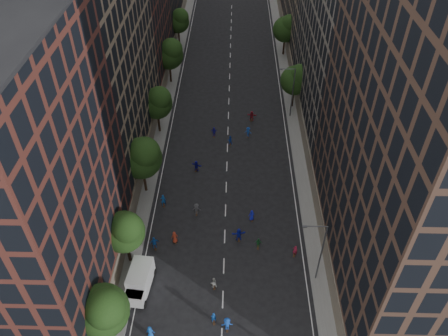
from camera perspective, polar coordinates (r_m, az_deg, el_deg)
name	(u,v)px	position (r m, az deg, el deg)	size (l,w,h in m)	color
ground	(228,133)	(71.80, 0.51, 4.66)	(240.00, 240.00, 0.00)	black
sidewalk_left	(161,106)	(78.96, -8.21, 8.02)	(4.00, 105.00, 0.15)	slate
sidewalk_right	(297,108)	(78.72, 9.46, 7.75)	(4.00, 105.00, 0.15)	slate
bldg_left_a	(17,185)	(44.53, -25.38, -2.07)	(14.00, 22.00, 30.00)	#4F241E
bldg_left_b	(83,48)	(61.91, -17.97, 14.66)	(14.00, 26.00, 34.00)	#826D55
bldg_left_c	(122,5)	(83.38, -13.21, 20.00)	(14.00, 20.00, 28.00)	#4F241E
bldg_right_a	(428,139)	(44.85, 25.13, 3.40)	(14.00, 30.00, 36.00)	#483126
bldg_right_b	(360,27)	(69.49, 17.30, 17.23)	(14.00, 28.00, 33.00)	#675F55
tree_left_0	(103,310)	(44.18, -15.50, -17.46)	(5.20, 5.20, 8.83)	black
tree_left_1	(125,231)	(50.15, -12.83, -8.00)	(4.80, 4.80, 8.21)	black
tree_left_2	(142,157)	(57.93, -10.65, 1.48)	(5.60, 5.60, 9.45)	black
tree_left_3	(157,102)	(69.39, -8.70, 8.53)	(5.00, 5.00, 8.58)	black
tree_left_4	(170,53)	(83.02, -7.13, 14.66)	(5.40, 5.40, 9.08)	black
tree_left_5	(179,20)	(97.66, -5.95, 18.64)	(4.80, 4.80, 8.33)	black
tree_right_a	(296,79)	(76.07, 9.43, 11.41)	(5.00, 5.00, 8.39)	black
tree_right_b	(287,28)	(93.74, 8.19, 17.66)	(5.20, 5.20, 8.83)	black
streetlamp_near	(320,250)	(48.80, 12.40, -10.44)	(2.64, 0.22, 9.06)	#595B60
streetlamp_far	(292,90)	(73.72, 8.82, 10.03)	(2.64, 0.22, 9.06)	#595B60
cargo_van	(139,281)	(50.79, -10.99, -14.27)	(2.93, 5.37, 2.75)	silver
skater_0	(150,332)	(48.00, -9.62, -20.42)	(0.85, 0.55, 1.74)	blue
skater_1	(214,318)	(48.31, -1.37, -18.97)	(0.57, 0.38, 1.57)	blue
skater_3	(227,324)	(47.78, 0.40, -19.74)	(1.19, 0.68, 1.84)	#1645B6
skater_4	(154,243)	(54.41, -9.07, -9.66)	(1.11, 0.46, 1.90)	#154DAD
skater_5	(239,235)	(54.63, 1.94, -8.70)	(1.73, 0.55, 1.87)	#151FB2
skater_6	(175,237)	(54.77, -6.46, -8.99)	(0.84, 0.54, 1.71)	#A4301B
skater_7	(295,251)	(53.91, 9.26, -10.61)	(0.57, 0.38, 1.57)	maroon
skater_8	(214,283)	(50.61, -1.36, -14.79)	(0.74, 0.57, 1.51)	white
skater_9	(197,209)	(57.71, -3.61, -5.39)	(1.12, 0.64, 1.73)	#424448
skater_10	(258,243)	(54.11, 4.51, -9.78)	(0.90, 0.38, 1.54)	#1F672F
skater_11	(196,166)	(64.03, -3.63, 0.25)	(1.58, 0.50, 1.71)	#11118E
skater_12	(252,216)	(57.02, 3.64, -6.21)	(0.79, 0.51, 1.61)	#171EBB
skater_13	(163,200)	(59.16, -7.93, -4.22)	(0.69, 0.46, 1.90)	#12499A
skater_14	(230,140)	(68.86, 0.78, 3.63)	(0.74, 0.57, 1.52)	#1439A8
skater_15	(248,132)	(70.56, 3.17, 4.70)	(1.10, 0.64, 1.71)	#1544B0
skater_16	(214,132)	(70.44, -1.30, 4.70)	(1.01, 0.42, 1.73)	#1A14A7
skater_17	(252,116)	(74.25, 3.64, 6.78)	(1.64, 0.52, 1.77)	maroon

